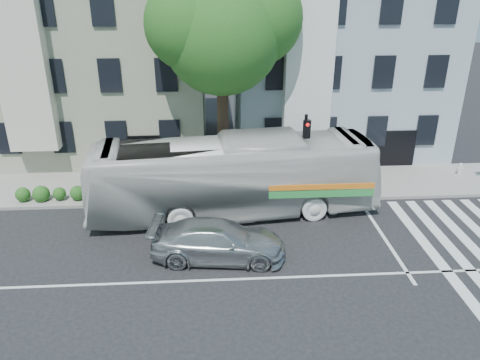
{
  "coord_description": "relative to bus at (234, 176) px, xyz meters",
  "views": [
    {
      "loc": [
        -0.55,
        -13.91,
        10.12
      ],
      "look_at": [
        0.53,
        3.41,
        2.4
      ],
      "focal_mm": 35.0,
      "sensor_mm": 36.0,
      "label": 1
    }
  ],
  "objects": [
    {
      "name": "ground",
      "position": [
        -0.35,
        -5.2,
        -1.79
      ],
      "size": [
        120.0,
        120.0,
        0.0
      ],
      "primitive_type": "plane",
      "color": "black",
      "rests_on": "ground"
    },
    {
      "name": "sidewalk_far",
      "position": [
        -0.35,
        2.8,
        -1.72
      ],
      "size": [
        80.0,
        4.0,
        0.15
      ],
      "primitive_type": "cube",
      "color": "gray",
      "rests_on": "ground"
    },
    {
      "name": "building_left",
      "position": [
        -7.35,
        9.8,
        3.71
      ],
      "size": [
        12.0,
        10.0,
        11.0
      ],
      "primitive_type": "cube",
      "color": "gray",
      "rests_on": "ground"
    },
    {
      "name": "building_right",
      "position": [
        6.65,
        9.8,
        3.71
      ],
      "size": [
        12.0,
        10.0,
        11.0
      ],
      "primitive_type": "cube",
      "color": "#9AACB8",
      "rests_on": "ground"
    },
    {
      "name": "street_tree",
      "position": [
        -0.3,
        3.54,
        6.04
      ],
      "size": [
        7.3,
        5.9,
        11.1
      ],
      "color": "#2D2116",
      "rests_on": "ground"
    },
    {
      "name": "bus",
      "position": [
        0.0,
        0.0,
        0.0
      ],
      "size": [
        4.24,
        13.1,
        3.58
      ],
      "primitive_type": "imported",
      "rotation": [
        0.0,
        0.0,
        1.67
      ],
      "color": "silver",
      "rests_on": "ground"
    },
    {
      "name": "sedan",
      "position": [
        -0.78,
        -3.73,
        -1.05
      ],
      "size": [
        2.59,
        5.32,
        1.49
      ],
      "primitive_type": "imported",
      "rotation": [
        0.0,
        0.0,
        1.47
      ],
      "color": "#AEB2B6",
      "rests_on": "ground"
    },
    {
      "name": "hedge",
      "position": [
        -5.7,
        1.43,
        -1.29
      ],
      "size": [
        8.47,
        2.77,
        0.7
      ],
      "primitive_type": null,
      "rotation": [
        0.0,
        0.0,
        0.23
      ],
      "color": "#2E551B",
      "rests_on": "sidewalk_far"
    },
    {
      "name": "traffic_signal",
      "position": [
        3.31,
        0.74,
        1.01
      ],
      "size": [
        0.45,
        0.53,
        4.34
      ],
      "rotation": [
        0.0,
        0.0,
        0.2
      ],
      "color": "black",
      "rests_on": "ground"
    },
    {
      "name": "fire_hydrant",
      "position": [
        12.34,
        3.27,
        -1.31
      ],
      "size": [
        0.36,
        0.21,
        0.66
      ],
      "rotation": [
        0.0,
        0.0,
        -0.04
      ],
      "color": "silver",
      "rests_on": "sidewalk_far"
    }
  ]
}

